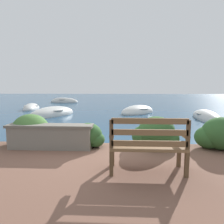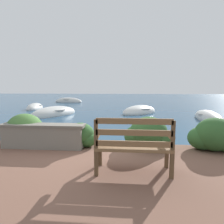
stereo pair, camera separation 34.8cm
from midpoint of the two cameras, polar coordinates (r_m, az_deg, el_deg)
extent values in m
plane|color=navy|center=(5.14, -3.61, -11.11)|extent=(80.00, 80.00, 0.00)
cube|color=brown|center=(3.63, -0.60, -12.03)|extent=(0.06, 0.06, 0.40)
cube|color=brown|center=(3.71, 18.01, -11.97)|extent=(0.06, 0.06, 0.40)
cube|color=brown|center=(3.23, -1.34, -14.48)|extent=(0.06, 0.06, 0.40)
cube|color=brown|center=(3.32, 19.69, -14.31)|extent=(0.06, 0.06, 0.40)
cube|color=brown|center=(3.35, 9.13, -9.72)|extent=(1.22, 0.48, 0.05)
cube|color=brown|center=(3.12, 9.45, -9.00)|extent=(1.16, 0.04, 0.09)
cube|color=brown|center=(3.08, 9.52, -5.86)|extent=(1.16, 0.04, 0.09)
cube|color=brown|center=(3.04, 9.59, -2.65)|extent=(1.16, 0.04, 0.09)
cube|color=brown|center=(3.09, -1.36, -6.28)|extent=(0.06, 0.04, 0.45)
cube|color=brown|center=(3.18, 20.06, -6.32)|extent=(0.06, 0.04, 0.45)
cube|color=brown|center=(3.30, -0.96, -6.19)|extent=(0.07, 0.43, 0.05)
cube|color=brown|center=(3.39, 19.10, -6.24)|extent=(0.07, 0.43, 0.05)
cube|color=slate|center=(4.82, -17.11, -6.89)|extent=(1.85, 0.35, 0.49)
cube|color=#635F56|center=(4.76, -17.24, -3.67)|extent=(1.94, 0.39, 0.06)
ellipsoid|color=#426B33|center=(5.26, -21.92, -4.50)|extent=(0.88, 0.79, 0.75)
ellipsoid|color=#426B33|center=(5.45, -23.83, -5.38)|extent=(0.66, 0.59, 0.53)
ellipsoid|color=#426B33|center=(5.15, -19.87, -6.14)|extent=(0.62, 0.55, 0.48)
ellipsoid|color=#2D5628|center=(4.75, -6.91, -6.41)|extent=(0.66, 0.59, 0.56)
ellipsoid|color=#2D5628|center=(4.85, -8.88, -7.14)|extent=(0.49, 0.44, 0.39)
ellipsoid|color=#2D5628|center=(4.71, -4.99, -7.74)|extent=(0.46, 0.41, 0.36)
ellipsoid|color=#2D5628|center=(4.66, 12.52, -5.74)|extent=(0.85, 0.77, 0.72)
ellipsoid|color=#2D5628|center=(4.73, 9.54, -6.83)|extent=(0.64, 0.58, 0.51)
ellipsoid|color=#2D5628|center=(4.69, 15.15, -7.37)|extent=(0.60, 0.54, 0.47)
ellipsoid|color=#2D5628|center=(5.00, 29.10, -5.60)|extent=(0.86, 0.77, 0.73)
ellipsoid|color=#2D5628|center=(4.99, 26.25, -6.71)|extent=(0.64, 0.58, 0.51)
ellipsoid|color=silver|center=(10.85, 26.67, -1.76)|extent=(1.06, 3.26, 0.80)
torus|color=gray|center=(10.83, 26.74, -0.61)|extent=(0.99, 0.99, 0.07)
cube|color=#846647|center=(11.28, 25.92, -0.42)|extent=(0.74, 0.15, 0.04)
cube|color=#846647|center=(10.45, 27.45, -1.07)|extent=(0.74, 0.15, 0.04)
ellipsoid|color=silver|center=(11.76, -15.33, -0.56)|extent=(2.53, 3.34, 0.90)
torus|color=gray|center=(11.73, -15.37, 0.63)|extent=(1.69, 1.69, 0.07)
cube|color=#846647|center=(11.42, -17.08, 0.24)|extent=(0.94, 0.56, 0.04)
cube|color=#846647|center=(12.00, -14.00, 0.67)|extent=(0.94, 0.56, 0.04)
ellipsoid|color=silver|center=(12.33, 8.66, -0.05)|extent=(2.75, 2.81, 0.86)
torus|color=gray|center=(12.30, 8.68, 1.05)|extent=(1.84, 1.84, 0.07)
cube|color=#846647|center=(12.61, 9.82, 1.04)|extent=(0.84, 0.79, 0.04)
cube|color=#846647|center=(12.05, 7.68, 0.79)|extent=(0.84, 0.79, 0.04)
ellipsoid|color=silver|center=(15.45, -20.55, 1.01)|extent=(1.30, 2.45, 0.75)
torus|color=gray|center=(15.43, -20.59, 1.77)|extent=(1.11, 1.11, 0.07)
cube|color=#846647|center=(15.10, -20.95, 1.53)|extent=(0.77, 0.24, 0.04)
cube|color=#846647|center=(15.71, -20.29, 1.77)|extent=(0.77, 0.24, 0.04)
ellipsoid|color=silver|center=(21.03, -11.87, 2.89)|extent=(3.13, 1.74, 0.89)
torus|color=gray|center=(21.01, -11.89, 3.55)|extent=(1.38, 1.38, 0.07)
cube|color=#846647|center=(20.81, -10.81, 3.46)|extent=(0.31, 0.93, 0.04)
cube|color=#846647|center=(21.19, -12.77, 3.48)|extent=(0.31, 0.93, 0.04)
camera|label=1|loc=(0.17, -88.95, 0.13)|focal=32.00mm
camera|label=2|loc=(0.17, 91.05, -0.13)|focal=32.00mm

